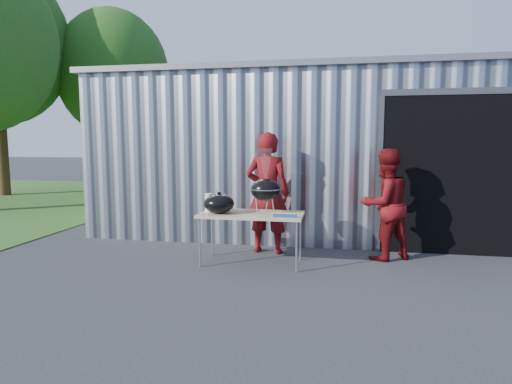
% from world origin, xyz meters
% --- Properties ---
extents(ground, '(80.00, 80.00, 0.00)m').
position_xyz_m(ground, '(0.00, 0.00, 0.00)').
color(ground, '#2B2B2D').
extents(building, '(8.20, 6.20, 3.10)m').
position_xyz_m(building, '(0.92, 4.59, 1.54)').
color(building, silver).
rests_on(building, ground).
extents(tree_far, '(3.89, 3.89, 6.45)m').
position_xyz_m(tree_far, '(-6.50, 9.00, 4.20)').
color(tree_far, '#442D19').
rests_on(tree_far, ground).
extents(folding_table, '(1.50, 0.75, 0.75)m').
position_xyz_m(folding_table, '(0.17, 0.60, 0.71)').
color(folding_table, tan).
rests_on(folding_table, ground).
extents(kettle_grill, '(0.45, 0.45, 0.94)m').
position_xyz_m(kettle_grill, '(0.37, 0.68, 1.17)').
color(kettle_grill, black).
rests_on(kettle_grill, folding_table).
extents(grill_lid, '(0.44, 0.44, 0.32)m').
position_xyz_m(grill_lid, '(-0.29, 0.50, 0.89)').
color(grill_lid, black).
rests_on(grill_lid, folding_table).
extents(paper_towels, '(0.12, 0.12, 0.28)m').
position_xyz_m(paper_towels, '(-0.45, 0.55, 0.89)').
color(paper_towels, white).
rests_on(paper_towels, folding_table).
extents(white_tub, '(0.20, 0.15, 0.10)m').
position_xyz_m(white_tub, '(-0.38, 0.82, 0.80)').
color(white_tub, white).
rests_on(white_tub, folding_table).
extents(foil_box, '(0.32, 0.06, 0.06)m').
position_xyz_m(foil_box, '(0.69, 0.35, 0.78)').
color(foil_box, '#183C9E').
rests_on(foil_box, folding_table).
extents(person_cook, '(0.74, 0.51, 1.94)m').
position_xyz_m(person_cook, '(0.30, 1.28, 0.97)').
color(person_cook, maroon).
rests_on(person_cook, ground).
extents(person_bystander, '(1.03, 0.97, 1.68)m').
position_xyz_m(person_bystander, '(2.11, 1.22, 0.84)').
color(person_bystander, maroon).
rests_on(person_bystander, ground).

